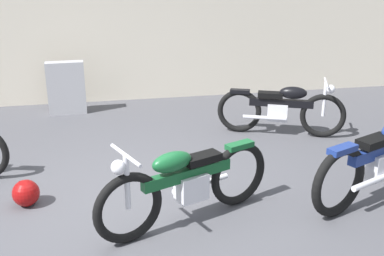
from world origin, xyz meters
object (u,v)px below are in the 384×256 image
object	(u,v)px
motorcycle_black	(282,109)
motorcycle_green	(186,183)
motorcycle_blue	(384,158)
helmet	(26,193)
stone_marker	(66,88)

from	to	relation	value
motorcycle_black	motorcycle_green	world-z (taller)	motorcycle_green
motorcycle_blue	motorcycle_black	distance (m)	2.15
helmet	motorcycle_black	distance (m)	3.90
helmet	motorcycle_blue	world-z (taller)	motorcycle_blue
motorcycle_blue	motorcycle_black	world-z (taller)	motorcycle_blue
motorcycle_blue	motorcycle_green	world-z (taller)	motorcycle_blue
motorcycle_green	stone_marker	bearing A→B (deg)	-93.45
helmet	stone_marker	bearing A→B (deg)	84.76
helmet	motorcycle_black	bearing A→B (deg)	23.69
motorcycle_black	motorcycle_green	size ratio (longest dim) A/B	0.94
motorcycle_blue	motorcycle_green	distance (m)	2.29
helmet	motorcycle_blue	distance (m)	4.01
motorcycle_blue	motorcycle_black	xyz separation A→B (m)	(-0.40, 2.11, -0.07)
motorcycle_black	helmet	bearing A→B (deg)	-134.73
helmet	motorcycle_green	distance (m)	1.83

